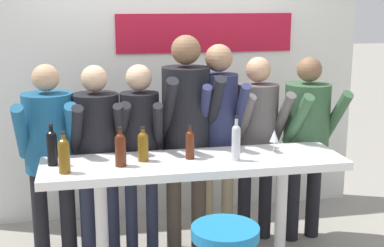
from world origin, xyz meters
The scene contains 16 objects.
back_wall centered at (0.00, 1.35, 1.30)m, with size 3.81×0.12×2.59m.
tasting_table centered at (0.00, 0.00, 0.78)m, with size 2.21×0.60×0.93m.
person_far_left centered at (-1.05, 0.48, 0.98)m, with size 0.47×0.54×1.60m.
person_left centered at (-0.68, 0.48, 0.97)m, with size 0.48×0.56×1.58m.
person_center_left centered at (-0.35, 0.45, 0.99)m, with size 0.41×0.52×1.58m.
person_center centered at (0.03, 0.47, 1.11)m, with size 0.48×0.59×1.80m.
person_center_right centered at (0.31, 0.50, 1.08)m, with size 0.39×0.52×1.72m.
person_right centered at (0.65, 0.53, 0.99)m, with size 0.44×0.53×1.61m.
person_far_right centered at (1.07, 0.46, 0.99)m, with size 0.51×0.59×1.61m.
wine_bottle_0 centered at (-0.92, -0.13, 1.06)m, with size 0.08×0.08×0.29m.
wine_bottle_1 centered at (-0.54, -0.05, 1.06)m, with size 0.08×0.08×0.28m.
wine_bottle_2 centered at (0.29, -0.08, 1.08)m, with size 0.06×0.06×0.33m.
wine_bottle_3 centered at (-1.01, 0.07, 1.07)m, with size 0.07×0.07×0.30m.
wine_bottle_4 centered at (-0.37, 0.04, 1.05)m, with size 0.08×0.08×0.25m.
wine_bottle_5 centered at (-0.03, 0.03, 1.05)m, with size 0.07×0.07×0.25m.
wine_glass_0 centered at (0.63, 0.06, 1.06)m, with size 0.07×0.07×0.18m.
Camera 1 is at (-0.77, -3.65, 2.07)m, focal length 50.00 mm.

